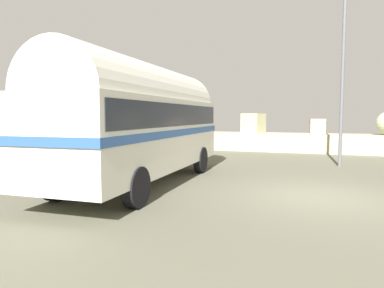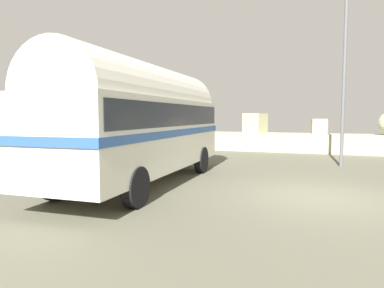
% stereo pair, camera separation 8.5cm
% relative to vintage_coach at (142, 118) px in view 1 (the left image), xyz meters
% --- Properties ---
extents(ground, '(32.00, 26.00, 0.02)m').
position_rel_vintage_coach_xyz_m(ground, '(5.06, -0.00, -2.04)').
color(ground, '#595847').
extents(breakwater, '(31.36, 2.21, 2.36)m').
position_rel_vintage_coach_xyz_m(breakwater, '(4.80, 11.78, -1.38)').
color(breakwater, tan).
rests_on(breakwater, ground).
extents(vintage_coach, '(2.72, 8.66, 3.70)m').
position_rel_vintage_coach_xyz_m(vintage_coach, '(0.00, 0.00, 0.00)').
color(vintage_coach, black).
rests_on(vintage_coach, ground).
extents(lamp_post, '(1.25, 0.24, 7.06)m').
position_rel_vintage_coach_xyz_m(lamp_post, '(6.09, 6.13, 1.90)').
color(lamp_post, '#5B5B60').
rests_on(lamp_post, ground).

